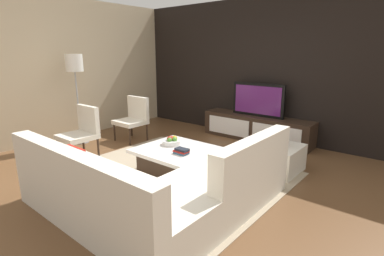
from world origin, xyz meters
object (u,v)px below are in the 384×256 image
object	(u,v)px
television	(258,100)
fruit_bowl	(172,141)
sectional_couch	(156,189)
book_stack	(181,151)
media_console	(256,128)
decorative_ball	(277,137)
accent_chair_far	(134,116)
ottoman	(275,158)
accent_chair_near	(82,129)
floor_lamp	(75,69)
coffee_table	(176,160)

from	to	relation	value
television	fruit_bowl	bearing A→B (deg)	-97.27
sectional_couch	book_stack	distance (m)	0.95
media_console	decorative_ball	distance (m)	1.63
accent_chair_far	book_stack	bearing A→B (deg)	-23.07
sectional_couch	ottoman	xyz separation A→B (m)	(0.48, 2.00, -0.09)
accent_chair_near	fruit_bowl	distance (m)	1.63
accent_chair_far	book_stack	distance (m)	2.24
sectional_couch	floor_lamp	xyz separation A→B (m)	(-3.09, 0.91, 1.15)
book_stack	accent_chair_near	bearing A→B (deg)	-169.36
ottoman	accent_chair_far	bearing A→B (deg)	-174.60
ottoman	accent_chair_far	xyz separation A→B (m)	(-2.93, -0.28, 0.29)
decorative_ball	television	bearing A→B (deg)	127.74
television	book_stack	bearing A→B (deg)	-87.25
television	coffee_table	size ratio (longest dim) A/B	1.03
media_console	television	world-z (taller)	television
accent_chair_near	fruit_bowl	world-z (taller)	accent_chair_near
accent_chair_near	decorative_ball	xyz separation A→B (m)	(2.78, 1.51, 0.05)
fruit_bowl	coffee_table	bearing A→B (deg)	-29.29
coffee_table	accent_chair_near	size ratio (longest dim) A/B	1.22
ottoman	book_stack	distance (m)	1.46
media_console	television	bearing A→B (deg)	90.00
coffee_table	fruit_bowl	size ratio (longest dim) A/B	3.80
fruit_bowl	ottoman	bearing A→B (deg)	36.12
accent_chair_near	media_console	bearing A→B (deg)	66.68
television	floor_lamp	bearing A→B (deg)	-137.56
sectional_couch	decorative_ball	distance (m)	2.07
coffee_table	accent_chair_near	world-z (taller)	accent_chair_near
television	accent_chair_near	world-z (taller)	television
ottoman	fruit_bowl	bearing A→B (deg)	-143.88
television	accent_chair_far	xyz separation A→B (m)	(-1.95, -1.55, -0.34)
coffee_table	fruit_bowl	distance (m)	0.31
decorative_ball	book_stack	bearing A→B (deg)	-127.03
ottoman	floor_lamp	bearing A→B (deg)	-162.95
fruit_bowl	floor_lamp	bearing A→B (deg)	-175.72
fruit_bowl	book_stack	size ratio (longest dim) A/B	1.32
sectional_couch	coffee_table	xyz separation A→B (m)	(-0.60, 0.98, -0.09)
floor_lamp	ottoman	xyz separation A→B (m)	(3.58, 1.10, -1.24)
coffee_table	book_stack	size ratio (longest dim) A/B	5.02
fruit_bowl	book_stack	distance (m)	0.46
sectional_couch	accent_chair_near	size ratio (longest dim) A/B	2.69
television	floor_lamp	size ratio (longest dim) A/B	0.64
media_console	ottoman	bearing A→B (deg)	-52.25
accent_chair_far	decorative_ball	size ratio (longest dim) A/B	3.29
sectional_couch	accent_chair_far	bearing A→B (deg)	144.81
television	media_console	bearing A→B (deg)	-90.00
media_console	decorative_ball	xyz separation A→B (m)	(0.98, -1.27, 0.28)
ottoman	decorative_ball	size ratio (longest dim) A/B	2.65
television	coffee_table	distance (m)	2.38
accent_chair_near	ottoman	xyz separation A→B (m)	(2.78, 1.51, -0.29)
television	fruit_bowl	size ratio (longest dim) A/B	3.91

